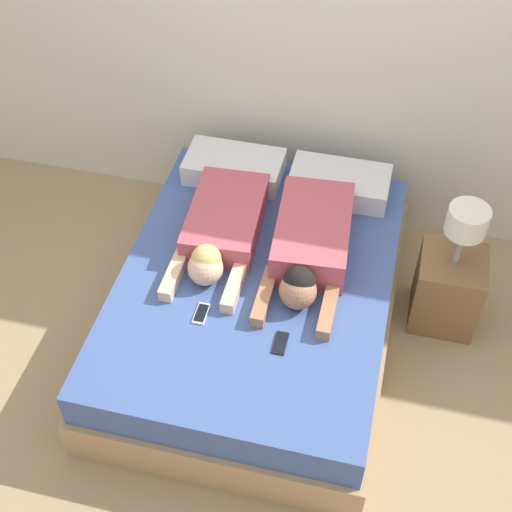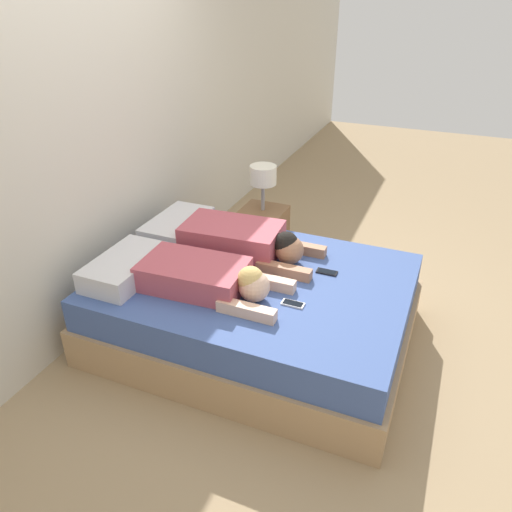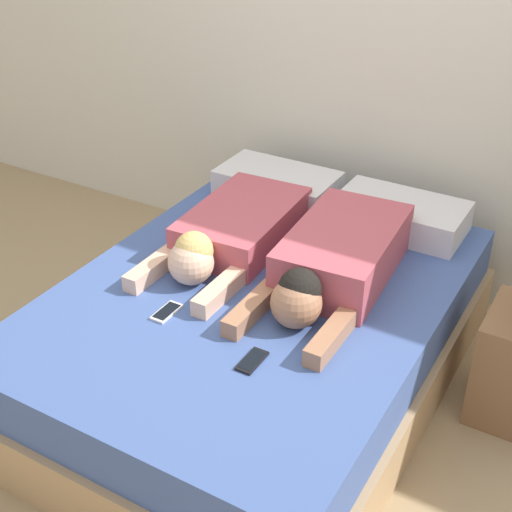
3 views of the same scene
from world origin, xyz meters
The scene contains 9 objects.
ground_plane centered at (0.00, 0.00, 0.00)m, with size 12.00×12.00×0.00m, color #9E8460.
wall_back centered at (0.00, 1.13, 1.30)m, with size 12.00×0.06×2.60m.
bed centered at (0.00, 0.00, 0.24)m, with size 1.48×1.97×0.48m.
pillow_head_left centered at (-0.32, 0.76, 0.55)m, with size 0.58×0.33×0.14m.
pillow_head_right centered at (0.32, 0.76, 0.55)m, with size 0.58×0.33×0.14m.
person_left centered at (-0.25, 0.21, 0.57)m, with size 0.42×0.93×0.22m.
person_right centered at (0.25, 0.19, 0.58)m, with size 0.44×0.97×0.22m.
cell_phone_left centered at (-0.21, -0.32, 0.49)m, with size 0.06×0.14×0.01m.
cell_phone_right centered at (0.22, -0.41, 0.49)m, with size 0.06×0.14×0.01m.
Camera 3 is at (1.20, -2.06, 2.07)m, focal length 50.00 mm.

